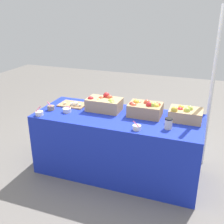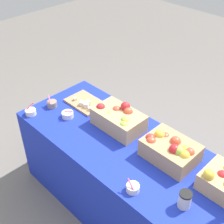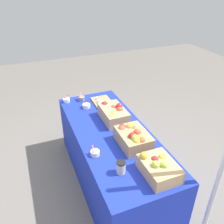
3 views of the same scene
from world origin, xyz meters
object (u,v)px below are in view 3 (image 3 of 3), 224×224
sample_bowl_mid (86,106)px  coffee_cup (121,167)px  apple_crate_right (113,113)px  apple_crate_middle (133,137)px  apple_crate_left (159,167)px  sample_bowl_far (66,100)px  sample_bowl_extra (81,98)px  cutting_board_front (102,102)px  sample_bowl_near (95,153)px

sample_bowl_mid → coffee_cup: 1.19m
apple_crate_right → apple_crate_middle: bearing=0.8°
apple_crate_left → apple_crate_middle: apple_crate_middle is taller
sample_bowl_far → sample_bowl_extra: (0.03, 0.19, 0.00)m
apple_crate_right → coffee_cup: size_ratio=3.51×
apple_crate_middle → sample_bowl_mid: (-0.88, -0.21, -0.06)m
sample_bowl_mid → coffee_cup: bearing=-2.5°
apple_crate_right → sample_bowl_far: (-0.64, -0.40, -0.06)m
apple_crate_right → cutting_board_front: size_ratio=1.21×
sample_bowl_near → sample_bowl_far: (-1.14, -0.01, 0.00)m
sample_bowl_far → coffee_cup: size_ratio=0.89×
apple_crate_right → sample_bowl_far: bearing=-147.7°
apple_crate_left → apple_crate_middle: 0.44m
apple_crate_right → sample_bowl_far: size_ratio=3.93×
apple_crate_middle → sample_bowl_mid: bearing=-166.5°
sample_bowl_near → apple_crate_middle: bearing=91.5°
sample_bowl_near → sample_bowl_extra: size_ratio=0.96×
sample_bowl_far → sample_bowl_extra: size_ratio=1.01×
sample_bowl_mid → coffee_cup: coffee_cup is taller
sample_bowl_near → sample_bowl_extra: 1.12m
apple_crate_middle → cutting_board_front: size_ratio=1.11×
sample_bowl_mid → sample_bowl_extra: 0.21m
apple_crate_middle → sample_bowl_extra: size_ratio=3.65×
sample_bowl_extra → sample_bowl_far: bearing=-99.6°
sample_bowl_mid → sample_bowl_extra: (-0.21, -0.00, 0.00)m
apple_crate_right → apple_crate_left: bearing=1.7°
sample_bowl_near → sample_bowl_mid: sample_bowl_near is taller
apple_crate_left → apple_crate_right: 0.93m
apple_crate_middle → coffee_cup: (0.30, -0.26, -0.03)m
sample_bowl_near → sample_bowl_extra: (-1.11, 0.18, 0.00)m
cutting_board_front → sample_bowl_near: 1.02m
apple_crate_left → sample_bowl_far: size_ratio=3.41×
cutting_board_front → sample_bowl_extra: 0.29m
apple_crate_right → coffee_cup: 0.84m
apple_crate_middle → apple_crate_right: 0.50m
apple_crate_middle → coffee_cup: 0.40m
apple_crate_left → cutting_board_front: apple_crate_left is taller
apple_crate_middle → sample_bowl_far: bearing=-160.1°
apple_crate_left → apple_crate_right: size_ratio=0.87×
coffee_cup → cutting_board_front: bearing=167.2°
sample_bowl_near → sample_bowl_mid: bearing=168.3°
sample_bowl_far → apple_crate_middle: bearing=19.9°
sample_bowl_extra → coffee_cup: bearing=-2.0°
sample_bowl_near → sample_bowl_mid: (-0.89, 0.18, -0.00)m
apple_crate_left → apple_crate_middle: bearing=-177.1°
apple_crate_right → sample_bowl_extra: size_ratio=3.98×
apple_crate_middle → sample_bowl_near: size_ratio=3.81×
sample_bowl_mid → sample_bowl_far: 0.32m
apple_crate_right → coffee_cup: (0.80, -0.26, -0.03)m
apple_crate_right → sample_bowl_mid: 0.44m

